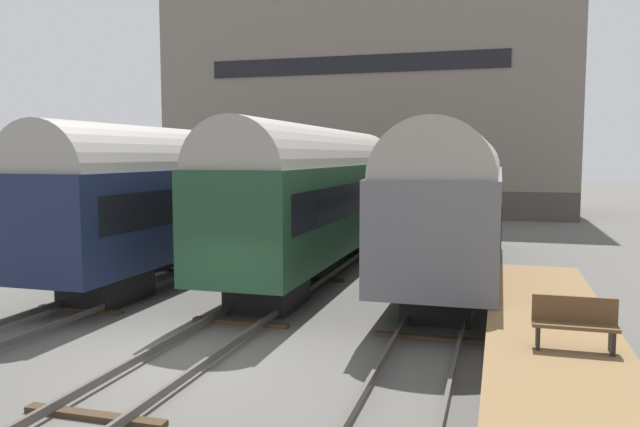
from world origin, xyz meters
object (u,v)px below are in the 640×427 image
(train_car_navy, at_px, (195,190))
(train_car_grey, at_px, (456,194))
(bench, at_px, (574,322))
(train_car_green, at_px, (318,191))

(train_car_navy, bearing_deg, train_car_grey, 6.14)
(train_car_navy, xyz_separation_m, train_car_grey, (9.65, 1.04, -0.04))
(train_car_navy, bearing_deg, bench, -39.03)
(train_car_green, xyz_separation_m, train_car_grey, (4.82, 0.81, -0.09))
(train_car_grey, height_order, bench, train_car_grey)
(train_car_navy, height_order, train_car_green, train_car_green)
(train_car_navy, height_order, train_car_grey, train_car_navy)
(train_car_navy, height_order, bench, train_car_navy)
(train_car_green, bearing_deg, bench, -53.53)
(train_car_green, height_order, train_car_grey, train_car_green)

